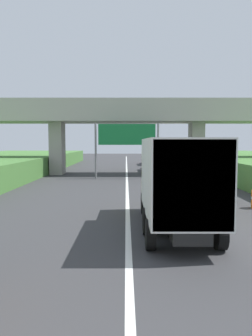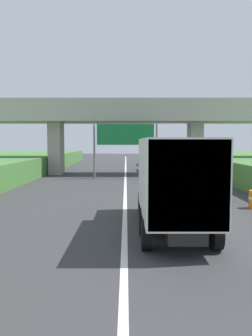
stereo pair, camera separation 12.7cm
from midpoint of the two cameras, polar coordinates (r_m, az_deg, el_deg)
name	(u,v)px [view 1 (the left image)]	position (r m, az deg, el deg)	size (l,w,h in m)	color
lane_centre_stripe	(125,183)	(26.14, -0.24, -2.70)	(0.20, 101.10, 0.01)	white
overpass_bridge	(125,119)	(33.66, -0.25, 8.63)	(40.00, 4.80, 7.59)	#ADA89E
overhead_highway_sign	(125,138)	(29.37, -0.24, 5.38)	(5.88, 0.18, 5.09)	slate
truck_white	(166,154)	(38.30, 6.97, 2.46)	(2.44, 7.30, 3.44)	black
truck_red	(159,152)	(48.83, 5.74, 2.91)	(2.44, 7.30, 3.44)	black
truck_yellow	(173,179)	(12.17, 8.05, -1.96)	(2.44, 7.30, 3.44)	black
car_silver	(206,183)	(20.03, 13.89, -2.60)	(1.86, 4.10, 1.72)	#B2B5B7
construction_barrel_4	(223,185)	(22.56, 16.67, -2.89)	(0.57, 0.57, 0.90)	orange
construction_barrel_5	(202,176)	(27.73, 13.23, -1.46)	(0.57, 0.57, 0.90)	orange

